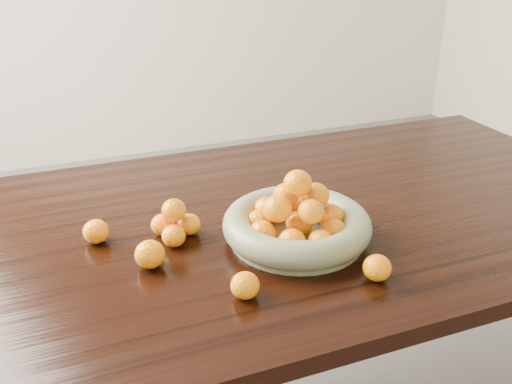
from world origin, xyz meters
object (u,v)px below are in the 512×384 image
object	(u,v)px
orange_pyramid	(175,223)
loose_orange_0	(150,254)
dining_table	(267,247)
fruit_bowl	(297,223)

from	to	relation	value
orange_pyramid	loose_orange_0	bearing A→B (deg)	-128.18
dining_table	orange_pyramid	world-z (taller)	orange_pyramid
orange_pyramid	dining_table	bearing A→B (deg)	5.93
dining_table	loose_orange_0	size ratio (longest dim) A/B	31.05
dining_table	fruit_bowl	world-z (taller)	fruit_bowl
loose_orange_0	dining_table	bearing A→B (deg)	21.49
fruit_bowl	loose_orange_0	size ratio (longest dim) A/B	5.24
dining_table	fruit_bowl	xyz separation A→B (m)	(0.02, -0.13, 0.13)
orange_pyramid	loose_orange_0	distance (m)	0.13
dining_table	fruit_bowl	distance (m)	0.19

